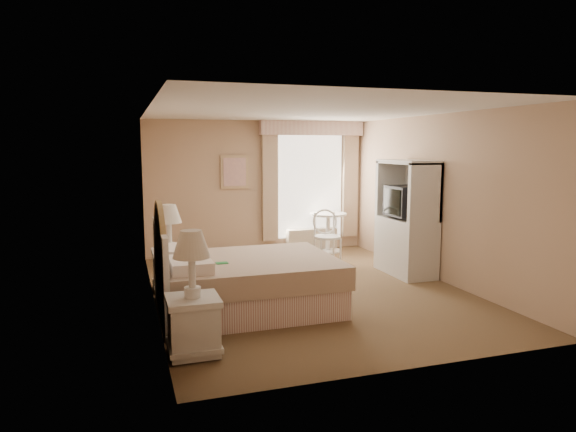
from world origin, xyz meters
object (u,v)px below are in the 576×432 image
object	(u,v)px
round_table	(328,226)
cafe_chair	(326,232)
nightstand_near	(193,310)
armoire	(406,227)
nightstand_far	(170,258)
bed	(239,281)

from	to	relation	value
round_table	cafe_chair	size ratio (longest dim) A/B	0.79
nightstand_near	round_table	bearing A→B (deg)	53.36
nightstand_near	armoire	distance (m)	4.28
nightstand_near	armoire	xyz separation A→B (m)	(3.65, 2.21, 0.29)
cafe_chair	nightstand_far	bearing A→B (deg)	-159.66
nightstand_near	nightstand_far	world-z (taller)	nightstand_near
nightstand_far	round_table	world-z (taller)	nightstand_far
armoire	nightstand_near	bearing A→B (deg)	-148.80
bed	nightstand_far	distance (m)	1.40
nightstand_near	cafe_chair	world-z (taller)	nightstand_near
nightstand_near	cafe_chair	distance (m)	4.26
nightstand_near	armoire	world-z (taller)	armoire
nightstand_near	nightstand_far	bearing A→B (deg)	90.00
nightstand_near	bed	bearing A→B (deg)	59.76
bed	armoire	xyz separation A→B (m)	(2.93, 0.97, 0.39)
bed	nightstand_far	bearing A→B (deg)	121.03
nightstand_far	bed	bearing A→B (deg)	-58.97
nightstand_far	cafe_chair	size ratio (longest dim) A/B	1.27
nightstand_near	armoire	size ratio (longest dim) A/B	0.67
nightstand_far	round_table	distance (m)	3.61
nightstand_near	armoire	bearing A→B (deg)	31.20
armoire	nightstand_far	bearing A→B (deg)	176.41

